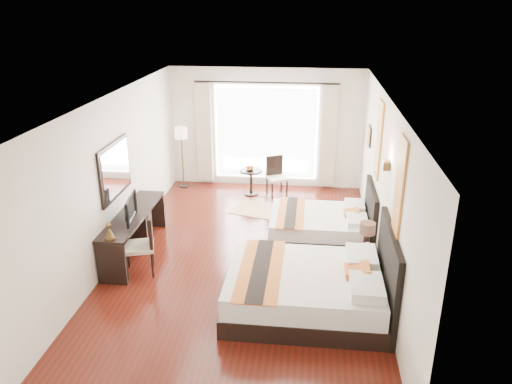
# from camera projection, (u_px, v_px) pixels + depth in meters

# --- Properties ---
(floor) EXTENTS (4.50, 7.50, 0.01)m
(floor) POSITION_uv_depth(u_px,v_px,m) (245.00, 260.00, 8.70)
(floor) COLOR #38150A
(floor) RESTS_ON ground
(ceiling) EXTENTS (4.50, 7.50, 0.02)m
(ceiling) POSITION_uv_depth(u_px,v_px,m) (244.00, 100.00, 7.68)
(ceiling) COLOR white
(ceiling) RESTS_ON wall_headboard
(wall_headboard) EXTENTS (0.01, 7.50, 2.80)m
(wall_headboard) POSITION_uv_depth(u_px,v_px,m) (384.00, 190.00, 7.95)
(wall_headboard) COLOR silver
(wall_headboard) RESTS_ON floor
(wall_desk) EXTENTS (0.01, 7.50, 2.80)m
(wall_desk) POSITION_uv_depth(u_px,v_px,m) (113.00, 179.00, 8.43)
(wall_desk) COLOR silver
(wall_desk) RESTS_ON floor
(wall_window) EXTENTS (4.50, 0.01, 2.80)m
(wall_window) POSITION_uv_depth(u_px,v_px,m) (266.00, 129.00, 11.65)
(wall_window) COLOR silver
(wall_window) RESTS_ON floor
(wall_entry) EXTENTS (4.50, 0.01, 2.80)m
(wall_entry) POSITION_uv_depth(u_px,v_px,m) (192.00, 322.00, 4.73)
(wall_entry) COLOR silver
(wall_entry) RESTS_ON floor
(window_glass) EXTENTS (2.40, 0.02, 2.20)m
(window_glass) POSITION_uv_depth(u_px,v_px,m) (266.00, 133.00, 11.68)
(window_glass) COLOR white
(window_glass) RESTS_ON wall_window
(sheer_curtain) EXTENTS (2.30, 0.02, 2.10)m
(sheer_curtain) POSITION_uv_depth(u_px,v_px,m) (266.00, 134.00, 11.62)
(sheer_curtain) COLOR white
(sheer_curtain) RESTS_ON wall_window
(drape_left) EXTENTS (0.35, 0.14, 2.35)m
(drape_left) POSITION_uv_depth(u_px,v_px,m) (204.00, 133.00, 11.74)
(drape_left) COLOR beige
(drape_left) RESTS_ON floor
(drape_right) EXTENTS (0.35, 0.14, 2.35)m
(drape_right) POSITION_uv_depth(u_px,v_px,m) (328.00, 137.00, 11.44)
(drape_right) COLOR beige
(drape_right) RESTS_ON floor
(art_panel_near) EXTENTS (0.03, 0.50, 1.35)m
(art_panel_near) POSITION_uv_depth(u_px,v_px,m) (400.00, 188.00, 6.51)
(art_panel_near) COLOR #953515
(art_panel_near) RESTS_ON wall_headboard
(art_panel_far) EXTENTS (0.03, 0.50, 1.35)m
(art_panel_far) POSITION_uv_depth(u_px,v_px,m) (379.00, 140.00, 8.67)
(art_panel_far) COLOR #953515
(art_panel_far) RESTS_ON wall_headboard
(wall_sconce) EXTENTS (0.10, 0.14, 0.14)m
(wall_sconce) POSITION_uv_depth(u_px,v_px,m) (386.00, 165.00, 7.47)
(wall_sconce) COLOR #4E391C
(wall_sconce) RESTS_ON wall_headboard
(mirror_frame) EXTENTS (0.04, 1.25, 0.95)m
(mirror_frame) POSITION_uv_depth(u_px,v_px,m) (115.00, 170.00, 8.41)
(mirror_frame) COLOR black
(mirror_frame) RESTS_ON wall_desk
(mirror_glass) EXTENTS (0.01, 1.12, 0.82)m
(mirror_glass) POSITION_uv_depth(u_px,v_px,m) (116.00, 170.00, 8.41)
(mirror_glass) COLOR white
(mirror_glass) RESTS_ON mirror_frame
(bed_near) EXTENTS (2.33, 1.81, 1.31)m
(bed_near) POSITION_uv_depth(u_px,v_px,m) (311.00, 288.00, 7.21)
(bed_near) COLOR black
(bed_near) RESTS_ON floor
(bed_far) EXTENTS (1.90, 1.48, 1.07)m
(bed_far) POSITION_uv_depth(u_px,v_px,m) (323.00, 225.00, 9.38)
(bed_far) COLOR black
(bed_far) RESTS_ON floor
(nightstand) EXTENTS (0.41, 0.51, 0.49)m
(nightstand) POSITION_uv_depth(u_px,v_px,m) (364.00, 263.00, 8.10)
(nightstand) COLOR black
(nightstand) RESTS_ON floor
(table_lamp) EXTENTS (0.25, 0.25, 0.40)m
(table_lamp) POSITION_uv_depth(u_px,v_px,m) (367.00, 230.00, 8.03)
(table_lamp) COLOR black
(table_lamp) RESTS_ON nightstand
(vase) EXTENTS (0.12, 0.12, 0.12)m
(vase) POSITION_uv_depth(u_px,v_px,m) (366.00, 251.00, 7.80)
(vase) COLOR black
(vase) RESTS_ON nightstand
(console_desk) EXTENTS (0.50, 2.20, 0.76)m
(console_desk) POSITION_uv_depth(u_px,v_px,m) (134.00, 233.00, 8.82)
(console_desk) COLOR black
(console_desk) RESTS_ON floor
(television) EXTENTS (0.20, 0.73, 0.42)m
(television) POSITION_uv_depth(u_px,v_px,m) (127.00, 208.00, 8.36)
(television) COLOR black
(television) RESTS_ON console_desk
(bronze_figurine) EXTENTS (0.19, 0.19, 0.25)m
(bronze_figurine) POSITION_uv_depth(u_px,v_px,m) (109.00, 232.00, 7.71)
(bronze_figurine) COLOR #4E391C
(bronze_figurine) RESTS_ON console_desk
(desk_chair) EXTENTS (0.60, 0.60, 1.03)m
(desk_chair) POSITION_uv_depth(u_px,v_px,m) (141.00, 255.00, 8.19)
(desk_chair) COLOR beige
(desk_chair) RESTS_ON floor
(floor_lamp) EXTENTS (0.30, 0.30, 1.47)m
(floor_lamp) POSITION_uv_depth(u_px,v_px,m) (181.00, 137.00, 11.58)
(floor_lamp) COLOR black
(floor_lamp) RESTS_ON floor
(side_table) EXTENTS (0.52, 0.52, 0.60)m
(side_table) POSITION_uv_depth(u_px,v_px,m) (251.00, 182.00, 11.46)
(side_table) COLOR black
(side_table) RESTS_ON floor
(fruit_bowl) EXTENTS (0.26, 0.26, 0.05)m
(fruit_bowl) POSITION_uv_depth(u_px,v_px,m) (250.00, 169.00, 11.31)
(fruit_bowl) COLOR #462919
(fruit_bowl) RESTS_ON side_table
(window_chair) EXTENTS (0.56, 0.56, 0.91)m
(window_chair) POSITION_uv_depth(u_px,v_px,m) (277.00, 184.00, 11.42)
(window_chair) COLOR beige
(window_chair) RESTS_ON floor
(jute_rug) EXTENTS (1.41, 1.13, 0.01)m
(jute_rug) POSITION_uv_depth(u_px,v_px,m) (262.00, 210.00, 10.70)
(jute_rug) COLOR tan
(jute_rug) RESTS_ON floor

